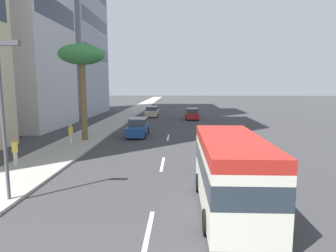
{
  "coord_description": "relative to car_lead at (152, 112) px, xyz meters",
  "views": [
    {
      "loc": [
        -4.58,
        -1.01,
        4.88
      ],
      "look_at": [
        17.41,
        -0.17,
        1.76
      ],
      "focal_mm": 30.91,
      "sensor_mm": 36.0,
      "label": 1
    }
  ],
  "objects": [
    {
      "name": "ground_plane",
      "position": [
        -8.94,
        -3.21,
        -0.75
      ],
      "size": [
        198.0,
        198.0,
        0.0
      ],
      "primitive_type": "plane",
      "color": "#38383A"
    },
    {
      "name": "pedestrian_mid_block",
      "position": [
        -28.7,
        5.46,
        0.31
      ],
      "size": [
        0.35,
        0.39,
        1.65
      ],
      "rotation": [
        0.0,
        0.0,
        5.23
      ],
      "color": "beige",
      "rests_on": "sidewalk_right"
    },
    {
      "name": "car_fourth",
      "position": [
        -17.56,
        -0.28,
        0.06
      ],
      "size": [
        4.5,
        1.8,
        1.72
      ],
      "rotation": [
        0.0,
        0.0,
        3.14
      ],
      "color": "#1E478C",
      "rests_on": "ground_plane"
    },
    {
      "name": "lane_stripe_mid",
      "position": [
        -27.54,
        -3.21,
        -0.74
      ],
      "size": [
        3.2,
        0.16,
        0.01
      ],
      "primitive_type": "cube",
      "color": "silver",
      "rests_on": "ground_plane"
    },
    {
      "name": "lane_stripe_near",
      "position": [
        -36.02,
        -3.21,
        -0.74
      ],
      "size": [
        3.2,
        0.16,
        0.01
      ],
      "primitive_type": "cube",
      "color": "silver",
      "rests_on": "ground_plane"
    },
    {
      "name": "street_lamp",
      "position": [
        -33.71,
        2.77,
        3.44
      ],
      "size": [
        0.24,
        0.97,
        6.5
      ],
      "color": "#4C4C51",
      "rests_on": "sidewalk_right"
    },
    {
      "name": "palm_tree",
      "position": [
        -20.45,
        3.99,
        6.42
      ],
      "size": [
        3.82,
        3.82,
        8.15
      ],
      "color": "brown",
      "rests_on": "sidewalk_right"
    },
    {
      "name": "car_lead",
      "position": [
        0.0,
        0.0,
        0.0
      ],
      "size": [
        4.73,
        1.91,
        1.57
      ],
      "rotation": [
        0.0,
        0.0,
        3.14
      ],
      "color": "beige",
      "rests_on": "ground_plane"
    },
    {
      "name": "minibus_third",
      "position": [
        -34.08,
        -6.25,
        0.85
      ],
      "size": [
        6.7,
        2.44,
        2.9
      ],
      "color": "silver",
      "rests_on": "ground_plane"
    },
    {
      "name": "car_second",
      "position": [
        -3.63,
        -6.1,
        0.0
      ],
      "size": [
        4.08,
        1.84,
        1.58
      ],
      "color": "#A51E1E",
      "rests_on": "ground_plane"
    },
    {
      "name": "lane_stripe_far",
      "position": [
        -18.31,
        -3.21,
        -0.74
      ],
      "size": [
        3.2,
        0.16,
        0.01
      ],
      "primitive_type": "cube",
      "color": "silver",
      "rests_on": "ground_plane"
    },
    {
      "name": "sidewalk_right",
      "position": [
        -8.94,
        4.34,
        -0.67
      ],
      "size": [
        162.0,
        3.73,
        0.15
      ],
      "primitive_type": "cube",
      "color": "#9E9B93",
      "rests_on": "ground_plane"
    },
    {
      "name": "pedestrian_near_lamp",
      "position": [
        -22.38,
        4.5,
        0.29
      ],
      "size": [
        0.36,
        0.39,
        1.62
      ],
      "rotation": [
        0.0,
        0.0,
        2.14
      ],
      "color": "beige",
      "rests_on": "sidewalk_right"
    }
  ]
}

